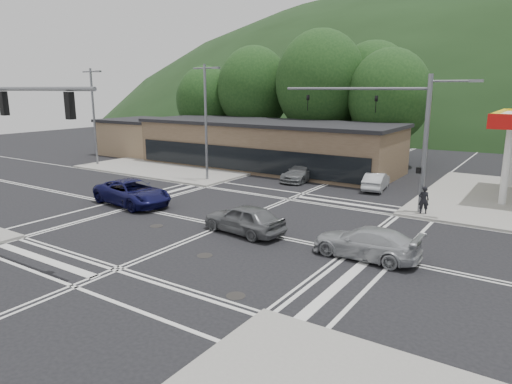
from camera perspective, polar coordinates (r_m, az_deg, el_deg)
The scene contains 20 objects.
ground at distance 24.61m, azimuth -4.07°, elevation -4.25°, with size 120.00×120.00×0.00m, color black.
sidewalk_nw at distance 45.21m, azimuth -7.66°, elevation 3.65°, with size 16.00×16.00×0.15m, color gray.
commercial_row at distance 42.39m, azimuth 1.26°, elevation 5.78°, with size 24.00×8.00×4.00m, color brown.
commercial_nw at distance 52.64m, azimuth -13.76°, elevation 6.58°, with size 8.00×7.00×3.60m, color #846B4F.
hill_north at distance 109.82m, azimuth 26.04°, elevation 7.80°, with size 252.00×126.00×140.00m, color black.
tree_n_a at distance 51.20m, azimuth -0.27°, elevation 12.77°, with size 8.00×8.00×11.75m.
tree_n_b at distance 47.25m, azimuth 8.07°, elevation 13.43°, with size 9.00×9.00×12.98m.
tree_n_c at distance 44.68m, azimuth 16.30°, elevation 11.42°, with size 7.60×7.60×10.87m.
tree_n_d at distance 54.00m, azimuth -6.28°, elevation 11.32°, with size 6.80×6.80×9.76m.
tree_n_e at distance 49.42m, azimuth 14.38°, elevation 12.37°, with size 8.40×8.40×11.98m.
streetlight_nw at distance 35.89m, azimuth -6.22°, elevation 9.31°, with size 2.50×0.25×9.00m.
streetlight_w at distance 45.67m, azimuth -19.60°, elevation 9.40°, with size 2.50×0.25×9.00m.
signal_mast_ne at distance 27.92m, azimuth 18.05°, elevation 7.81°, with size 11.65×0.30×8.00m.
car_blue_west at distance 29.84m, azimuth -15.21°, elevation -0.06°, with size 2.60×5.64×1.57m, color #0E0E3E.
car_grey_center at distance 23.16m, azimuth -1.50°, elevation -3.36°, with size 1.80×4.47×1.52m, color slate.
car_silver_east at distance 20.48m, azimuth 13.56°, elevation -6.16°, with size 1.90×4.68×1.36m, color #A6A9AD.
car_queue_a at distance 34.23m, azimuth 14.78°, elevation 1.33°, with size 1.35×3.87×1.28m, color #B2B6BA.
car_queue_b at distance 38.55m, azimuth 12.63°, elevation 2.98°, with size 1.94×4.81×1.64m, color #B4B5B0.
car_northbound at distance 36.50m, azimuth 5.73°, elevation 2.44°, with size 1.87×4.60×1.33m, color slate.
pedestrian at distance 27.91m, azimuth 20.24°, elevation -0.94°, with size 0.59×0.38×1.61m, color black.
Camera 1 is at (14.36, -18.63, 7.23)m, focal length 32.00 mm.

